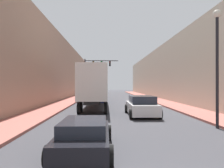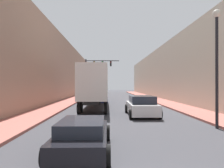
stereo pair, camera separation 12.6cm
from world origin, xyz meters
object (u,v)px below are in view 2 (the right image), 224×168
(semi_truck, at_px, (96,85))
(sedan_car, at_px, (83,135))
(suv_car, at_px, (142,106))
(traffic_signal_gantry, at_px, (94,70))
(street_lamp, at_px, (217,52))

(semi_truck, height_order, sedan_car, semi_truck)
(suv_car, relative_size, traffic_signal_gantry, 0.69)
(semi_truck, bearing_deg, street_lamp, -58.39)
(semi_truck, height_order, traffic_signal_gantry, traffic_signal_gantry)
(traffic_signal_gantry, relative_size, street_lamp, 1.08)
(street_lamp, bearing_deg, sedan_car, -150.10)
(traffic_signal_gantry, bearing_deg, street_lamp, -72.96)
(suv_car, distance_m, traffic_signal_gantry, 22.97)
(semi_truck, distance_m, traffic_signal_gantry, 15.68)
(semi_truck, xyz_separation_m, traffic_signal_gantry, (-1.13, 15.41, 2.61))
(traffic_signal_gantry, xyz_separation_m, street_lamp, (8.28, -27.03, -0.77))
(semi_truck, height_order, suv_car, semi_truck)
(semi_truck, xyz_separation_m, suv_car, (3.83, -6.62, -1.59))
(sedan_car, relative_size, traffic_signal_gantry, 0.63)
(suv_car, xyz_separation_m, traffic_signal_gantry, (-4.96, 22.04, 4.20))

